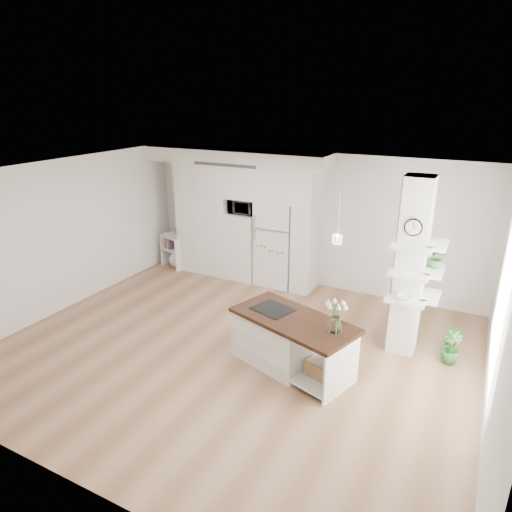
{
  "coord_description": "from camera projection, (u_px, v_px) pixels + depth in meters",
  "views": [
    {
      "loc": [
        3.14,
        -5.35,
        3.76
      ],
      "look_at": [
        -0.09,
        0.9,
        1.24
      ],
      "focal_mm": 32.0,
      "sensor_mm": 36.0,
      "label": 1
    }
  ],
  "objects": [
    {
      "name": "refrigerator",
      "position": [
        277.0,
        243.0,
        9.28
      ],
      "size": [
        0.78,
        0.69,
        1.75
      ],
      "color": "white",
      "rests_on": "floor"
    },
    {
      "name": "floor",
      "position": [
        235.0,
        349.0,
        7.1
      ],
      "size": [
        7.0,
        6.0,
        0.01
      ],
      "primitive_type": "cube",
      "color": "#A37758",
      "rests_on": "ground"
    },
    {
      "name": "kitchen_island",
      "position": [
        283.0,
        337.0,
        6.59
      ],
      "size": [
        1.96,
        1.36,
        1.37
      ],
      "rotation": [
        0.0,
        0.0,
        -0.31
      ],
      "color": "silver",
      "rests_on": "floor"
    },
    {
      "name": "pendant_light",
      "position": [
        354.0,
        230.0,
        5.78
      ],
      "size": [
        0.12,
        0.12,
        0.1
      ],
      "primitive_type": "cylinder",
      "color": "white",
      "rests_on": "room"
    },
    {
      "name": "window",
      "position": [
        503.0,
        297.0,
        5.34
      ],
      "size": [
        0.0,
        2.4,
        2.4
      ],
      "primitive_type": "plane",
      "rotation": [
        1.57,
        0.0,
        -1.57
      ],
      "color": "white",
      "rests_on": "room"
    },
    {
      "name": "floor_plant_a",
      "position": [
        452.0,
        339.0,
        6.98
      ],
      "size": [
        0.28,
        0.25,
        0.43
      ],
      "primitive_type": "imported",
      "rotation": [
        0.0,
        0.0,
        -0.3
      ],
      "color": "#2A692C",
      "rests_on": "floor"
    },
    {
      "name": "room",
      "position": [
        232.0,
        235.0,
        6.48
      ],
      "size": [
        7.04,
        6.04,
        2.72
      ],
      "color": "white",
      "rests_on": "ground"
    },
    {
      "name": "floor_plant_b",
      "position": [
        451.0,
        347.0,
        6.66
      ],
      "size": [
        0.35,
        0.35,
        0.51
      ],
      "primitive_type": "imported",
      "rotation": [
        0.0,
        0.0,
        -0.27
      ],
      "color": "#2A692C",
      "rests_on": "floor"
    },
    {
      "name": "bookshelf",
      "position": [
        175.0,
        253.0,
        10.36
      ],
      "size": [
        0.71,
        0.54,
        0.74
      ],
      "rotation": [
        0.0,
        0.0,
        -0.33
      ],
      "color": "silver",
      "rests_on": "floor"
    },
    {
      "name": "shelf_plant",
      "position": [
        437.0,
        258.0,
        6.54
      ],
      "size": [
        0.27,
        0.23,
        0.3
      ],
      "primitive_type": "imported",
      "color": "#2A692C",
      "rests_on": "column"
    },
    {
      "name": "column",
      "position": [
        415.0,
        270.0,
        6.56
      ],
      "size": [
        0.69,
        0.9,
        2.7
      ],
      "color": "silver",
      "rests_on": "floor"
    },
    {
      "name": "microwave",
      "position": [
        243.0,
        206.0,
        9.32
      ],
      "size": [
        0.54,
        0.37,
        0.3
      ],
      "primitive_type": "imported",
      "color": "#2D2D2D",
      "rests_on": "cabinet_wall"
    },
    {
      "name": "decor_bowl",
      "position": [
        404.0,
        297.0,
        6.52
      ],
      "size": [
        0.22,
        0.22,
        0.05
      ],
      "primitive_type": "imported",
      "color": "white",
      "rests_on": "column"
    },
    {
      "name": "cabinet_wall",
      "position": [
        237.0,
        208.0,
        9.45
      ],
      "size": [
        4.0,
        0.71,
        2.7
      ],
      "color": "silver",
      "rests_on": "floor"
    }
  ]
}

